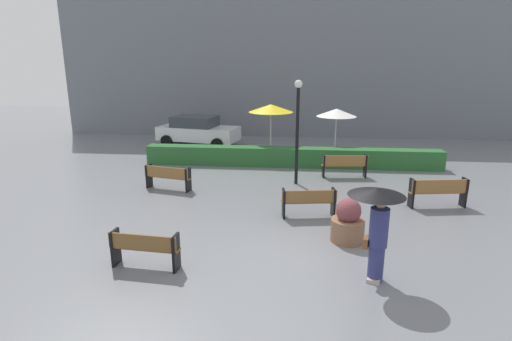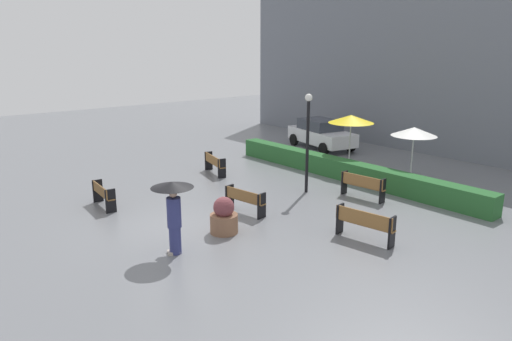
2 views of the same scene
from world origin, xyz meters
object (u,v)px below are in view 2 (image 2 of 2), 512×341
Objects in this scene: bench_near_left at (103,194)px; bench_far_right at (364,223)px; patio_umbrella_yellow at (351,119)px; parked_car at (321,133)px; bench_far_left at (214,163)px; bench_mid_center at (244,199)px; planter_pot at (224,217)px; patio_umbrella_white at (414,132)px; bench_back_row at (362,184)px; lamp_post at (308,133)px; pedestrian_with_umbrella at (173,204)px.

bench_near_left is 8.94m from bench_far_right.
patio_umbrella_yellow is 4.99m from parked_car.
patio_umbrella_yellow reaches higher than bench_far_left.
bench_near_left is at bearing -137.34° from bench_mid_center.
parked_car is (-6.52, 11.37, 0.33)m from planter_pot.
bench_near_left is 0.68× the size of patio_umbrella_white.
bench_mid_center is 11.32m from parked_car.
bench_back_row is at bearing 84.38° from planter_pot.
bench_back_row is 2.78m from lamp_post.
bench_far_left is 1.07× the size of bench_mid_center.
parked_car is at bearing 119.58° from bench_mid_center.
patio_umbrella_yellow is (-5.56, 6.12, 1.77)m from bench_far_right.
bench_far_left is 0.75× the size of patio_umbrella_white.
bench_far_right is at bearing -41.99° from parked_car.
patio_umbrella_yellow is at bearing 135.73° from bench_back_row.
planter_pot is 9.32m from patio_umbrella_white.
planter_pot is (4.59, 1.85, -0.00)m from bench_near_left.
patio_umbrella_yellow is (-1.55, 7.32, 1.81)m from bench_mid_center.
bench_mid_center is (4.87, -2.18, 0.00)m from bench_far_left.
pedestrian_with_umbrella is 0.45× the size of parked_car.
planter_pot is at bearing -60.18° from parked_car.
patio_umbrella_white reaches higher than bench_back_row.
parked_car is (-9.60, 8.64, 0.27)m from bench_far_right.
bench_near_left is 5.69m from bench_far_left.
bench_back_row is 6.73m from bench_far_left.
patio_umbrella_yellow is at bearing 101.97° from bench_mid_center.
bench_mid_center is (-4.01, -1.20, -0.05)m from bench_far_right.
parked_car is (-5.22, 6.52, -1.50)m from lamp_post.
bench_near_left is 7.69m from lamp_post.
lamp_post is (4.50, 1.15, 1.82)m from bench_far_left.
parked_car is (-4.04, 2.52, -1.50)m from patio_umbrella_yellow.
bench_far_right is 5.18m from lamp_post.
patio_umbrella_yellow is at bearing 132.29° from bench_far_right.
patio_umbrella_white is at bearing 86.92° from planter_pot.
bench_back_row is 0.88× the size of pedestrian_with_umbrella.
bench_mid_center is at bearing -163.29° from bench_far_right.
bench_far_right is 4.12m from planter_pot.
bench_far_left reaches higher than bench_near_left.
bench_far_left is 8.93m from bench_far_right.
bench_far_left is 4.99m from lamp_post.
patio_umbrella_yellow reaches higher than bench_back_row.
lamp_post reaches higher than parked_car.
bench_far_left is at bearing -165.71° from lamp_post.
bench_far_right reaches higher than bench_near_left.
pedestrian_with_umbrella is at bearing -90.98° from patio_umbrella_white.
bench_mid_center is at bearing 109.99° from pedestrian_with_umbrella.
bench_far_right is 1.61× the size of planter_pot.
planter_pot is 0.25× the size of parked_car.
patio_umbrella_white is (1.42, 7.63, 1.61)m from bench_mid_center.
lamp_post is at bearing -51.27° from parked_car.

